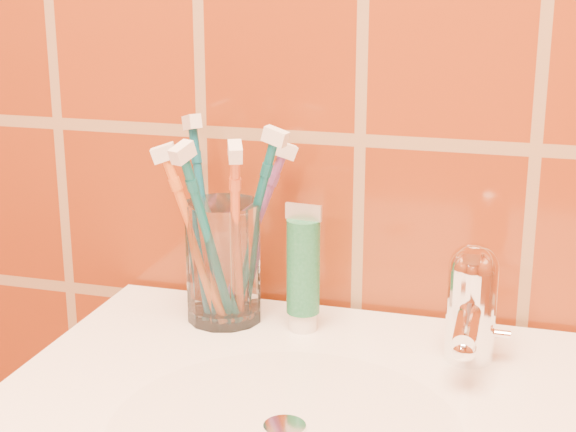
% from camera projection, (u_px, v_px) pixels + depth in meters
% --- Properties ---
extents(glass_tumbler, '(0.09, 0.09, 0.13)m').
position_uv_depth(glass_tumbler, '(224.00, 262.00, 0.95)').
color(glass_tumbler, white).
rests_on(glass_tumbler, pedestal_sink).
extents(toothpaste_tube, '(0.04, 0.04, 0.14)m').
position_uv_depth(toothpaste_tube, '(303.00, 272.00, 0.92)').
color(toothpaste_tube, white).
rests_on(toothpaste_tube, pedestal_sink).
extents(faucet, '(0.05, 0.11, 0.12)m').
position_uv_depth(faucet, '(471.00, 300.00, 0.85)').
color(faucet, white).
rests_on(faucet, pedestal_sink).
extents(toothbrush_0, '(0.12, 0.13, 0.23)m').
position_uv_depth(toothbrush_0, '(204.00, 219.00, 0.96)').
color(toothbrush_0, '#0D546F').
rests_on(toothbrush_0, glass_tumbler).
extents(toothbrush_1, '(0.10, 0.09, 0.22)m').
position_uv_depth(toothbrush_1, '(252.00, 227.00, 0.94)').
color(toothbrush_1, '#0B5862').
rests_on(toothbrush_1, glass_tumbler).
extents(toothbrush_2, '(0.12, 0.11, 0.21)m').
position_uv_depth(toothbrush_2, '(195.00, 238.00, 0.93)').
color(toothbrush_2, orange).
rests_on(toothbrush_2, glass_tumbler).
extents(toothbrush_3, '(0.15, 0.14, 0.20)m').
position_uv_depth(toothbrush_3, '(253.00, 231.00, 0.96)').
color(toothbrush_3, '#814798').
rests_on(toothbrush_3, glass_tumbler).
extents(toothbrush_4, '(0.10, 0.16, 0.23)m').
position_uv_depth(toothbrush_4, '(209.00, 239.00, 0.91)').
color(toothbrush_4, '#0C5E65').
rests_on(toothbrush_4, glass_tumbler).
extents(toothbrush_5, '(0.09, 0.14, 0.23)m').
position_uv_depth(toothbrush_5, '(235.00, 237.00, 0.91)').
color(toothbrush_5, '#D75725').
rests_on(toothbrush_5, glass_tumbler).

